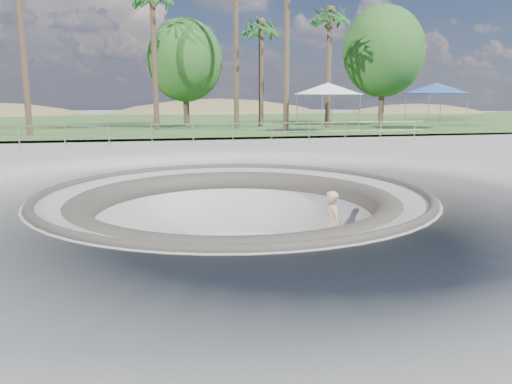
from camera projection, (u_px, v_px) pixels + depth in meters
ground at (235, 193)px, 13.20m from camera, size 180.00×180.00×0.00m
skate_bowl at (235, 259)px, 13.54m from camera, size 14.00×14.00×4.10m
grass_strip at (172, 122)px, 45.79m from camera, size 180.00×36.00×0.12m
distant_hills at (192, 165)px, 70.18m from camera, size 103.20×45.00×28.60m
safety_railing at (193, 134)px, 24.58m from camera, size 25.00×0.06×1.03m
skateboard at (332, 260)px, 13.47m from camera, size 0.83×0.43×0.08m
skater at (333, 226)px, 13.29m from camera, size 0.48×0.71×1.88m
canopy_white at (328, 89)px, 31.82m from camera, size 5.89×5.89×3.08m
canopy_blue at (436, 88)px, 35.23m from camera, size 6.29×6.29×3.18m
palm_d at (261, 29)px, 35.65m from camera, size 2.60×2.60×8.32m
palm_f at (330, 18)px, 33.93m from camera, size 2.60×2.60×8.87m
bushy_tree_mid at (185, 61)px, 36.31m from camera, size 5.48×4.98×7.90m
bushy_tree_right at (384, 52)px, 38.97m from camera, size 6.44×5.86×9.30m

